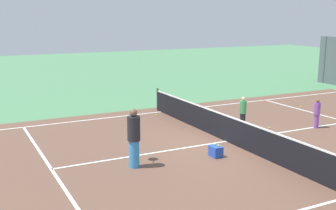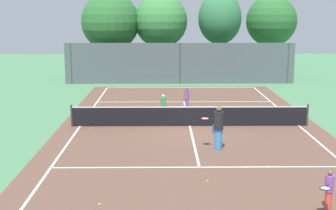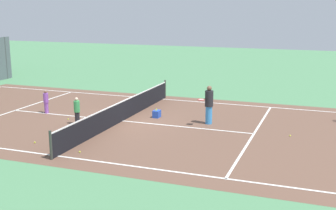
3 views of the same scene
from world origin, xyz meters
The scene contains 23 objects.
ground_plane centered at (0.00, 0.00, 0.00)m, with size 80.00×80.00×0.00m, color #4C8456.
court_surface centered at (0.00, 0.00, 0.00)m, with size 13.00×25.00×0.01m.
tennis_net centered at (0.00, 0.00, 0.51)m, with size 11.90×0.10×1.10m.
perimeter_fence centered at (0.00, 14.00, 1.60)m, with size 18.00×0.12×3.20m.
tree_0 centered at (-5.71, 17.16, 4.72)m, with size 4.85×4.85×7.16m.
tree_1 centered at (8.17, 18.97, 4.75)m, with size 4.43×4.43×6.97m.
tree_2 centered at (-1.49, 17.47, 4.77)m, with size 4.47×4.47×7.02m.
tree_3 centered at (3.45, 17.29, 5.01)m, with size 3.62×3.59×7.20m.
player_0 centered at (0.07, 4.44, 0.63)m, with size 0.26×0.26×1.22m.
player_1 centered at (-1.32, 1.72, 0.67)m, with size 0.28×0.28×1.31m.
player_2 centered at (0.95, -4.08, 0.95)m, with size 0.96×0.65×1.84m.
player_3 centered at (3.46, -10.25, 0.62)m, with size 0.63×0.81×1.19m.
ball_crate centered at (1.25, -1.30, 0.18)m, with size 0.44×0.32×0.43m.
tennis_ball_0 centered at (-4.87, -0.56, 0.03)m, with size 0.07×0.07×0.07m, color #CCE533.
tennis_ball_1 centered at (-0.15, 9.77, 0.03)m, with size 0.07×0.07×0.07m, color #CCE533.
tennis_ball_2 centered at (-4.42, 7.62, 0.03)m, with size 0.07×0.07×0.07m, color #CCE533.
tennis_ball_3 centered at (-3.21, 6.80, 0.03)m, with size 0.07×0.07×0.07m, color #CCE533.
tennis_ball_4 centered at (0.85, 10.35, 0.03)m, with size 0.07×0.07×0.07m, color #CCE533.
tennis_ball_5 centered at (-3.25, -9.86, 0.03)m, with size 0.07×0.07×0.07m, color #CCE533.
tennis_ball_7 centered at (-0.81, 1.27, 0.03)m, with size 0.07×0.07×0.07m, color #CCE533.
tennis_ball_8 centered at (-0.72, 2.63, 0.03)m, with size 0.07×0.07×0.07m, color #CCE533.
tennis_ball_9 centered at (-4.46, 1.81, 0.03)m, with size 0.07×0.07×0.07m, color #CCE533.
tennis_ball_10 centered at (0.16, -7.92, 0.03)m, with size 0.07×0.07×0.07m, color #CCE533.
Camera 2 is at (-1.36, -23.28, 5.74)m, focal length 51.09 mm.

